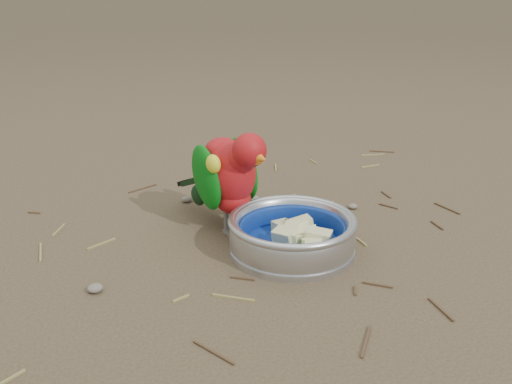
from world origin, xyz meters
name	(u,v)px	position (x,y,z in m)	size (l,w,h in m)	color
ground	(294,253)	(0.00, 0.00, 0.00)	(60.00, 60.00, 0.00)	#4F3F2D
food_bowl	(292,248)	(0.00, 0.01, 0.01)	(0.20, 0.20, 0.02)	#B2B2BA
bowl_wall	(292,231)	(0.00, 0.01, 0.04)	(0.20, 0.20, 0.04)	#B2B2BA
fruit_wedges	(292,235)	(0.00, 0.01, 0.03)	(0.12, 0.12, 0.03)	beige
lory_parrot	(230,181)	(-0.07, 0.13, 0.09)	(0.11, 0.22, 0.18)	#A81216
ground_debris	(290,229)	(0.03, 0.08, 0.00)	(0.90, 0.80, 0.01)	olive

